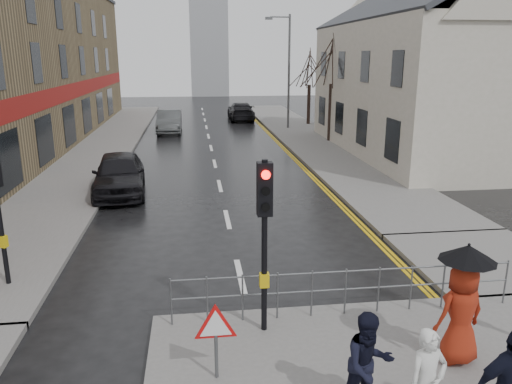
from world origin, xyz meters
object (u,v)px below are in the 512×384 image
object	(u,v)px
pedestrian_with_umbrella	(462,301)
pedestrian_b	(368,365)
car_mid	(169,121)
pedestrian_a	(427,382)
car_parked	(119,174)

from	to	relation	value
pedestrian_with_umbrella	pedestrian_b	bearing A→B (deg)	-151.60
pedestrian_b	car_mid	bearing A→B (deg)	89.32
pedestrian_a	pedestrian_with_umbrella	size ratio (longest dim) A/B	0.73
pedestrian_b	pedestrian_with_umbrella	xyz separation A→B (m)	(2.04, 1.10, 0.33)
pedestrian_b	car_parked	size ratio (longest dim) A/B	0.34
pedestrian_b	car_mid	size ratio (longest dim) A/B	0.35
pedestrian_a	car_parked	xyz separation A→B (m)	(-6.07, 14.07, -0.11)
car_mid	pedestrian_a	bearing A→B (deg)	-80.92
pedestrian_b	car_parked	world-z (taller)	pedestrian_b
pedestrian_a	pedestrian_b	bearing A→B (deg)	139.48
pedestrian_with_umbrella	car_parked	bearing A→B (deg)	120.58
pedestrian_a	car_parked	size ratio (longest dim) A/B	0.33
pedestrian_with_umbrella	car_mid	size ratio (longest dim) A/B	0.46
car_parked	car_mid	xyz separation A→B (m)	(1.32, 16.34, -0.03)
pedestrian_a	pedestrian_with_umbrella	bearing A→B (deg)	40.01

